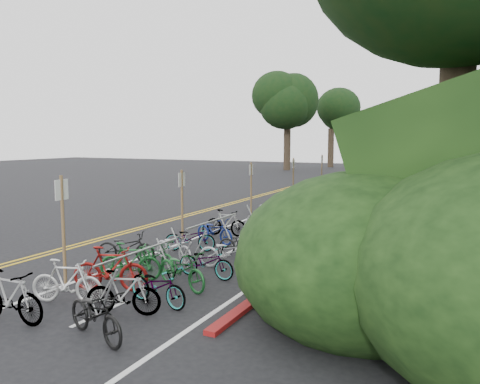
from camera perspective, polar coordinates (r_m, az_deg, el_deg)
The scene contains 10 objects.
ground at distance 13.86m, azimuth -20.61°, elevation -8.99°, with size 120.00×120.00×0.00m, color black.
road_markings at distance 21.60m, azimuth 0.43°, elevation -3.10°, with size 7.47×80.00×0.01m.
red_curb at distance 21.81m, azimuth 14.77°, elevation -3.10°, with size 0.25×28.00×0.10m, color maroon.
tree_cluster at distance 32.07m, azimuth 26.71°, elevation 19.52°, with size 32.19×53.82×17.92m.
bike_rack_front at distance 11.12m, azimuth -12.12°, elevation -8.34°, with size 1.09×2.97×1.05m.
bike_racks_rest at distance 23.31m, azimuth 8.79°, elevation -0.35°, with size 1.14×23.00×1.17m.
signpost_near at distance 12.20m, azimuth -20.77°, elevation -3.60°, with size 0.08×0.40×2.73m.
signposts_rest at distance 24.98m, azimuth 4.22°, elevation 1.49°, with size 0.08×18.40×2.50m.
bike_front at distance 14.19m, azimuth -13.71°, elevation -6.51°, with size 1.73×0.60×0.91m, color black.
bike_valet at distance 12.80m, azimuth -7.44°, elevation -7.76°, with size 3.17×10.89×1.09m.
Camera 1 is at (9.80, -9.13, 3.60)m, focal length 35.00 mm.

